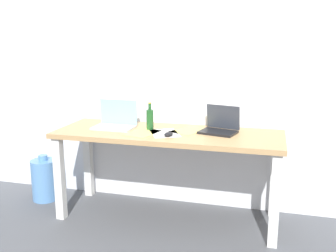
% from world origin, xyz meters
% --- Properties ---
extents(ground_plane, '(8.00, 8.00, 0.00)m').
position_xyz_m(ground_plane, '(0.00, 0.00, 0.00)').
color(ground_plane, '#515459').
extents(back_wall, '(5.20, 0.08, 2.60)m').
position_xyz_m(back_wall, '(0.00, 0.38, 1.30)').
color(back_wall, white).
rests_on(back_wall, ground).
extents(desk, '(1.87, 0.65, 0.75)m').
position_xyz_m(desk, '(0.00, 0.00, 0.65)').
color(desk, tan).
rests_on(desk, ground).
extents(laptop_left, '(0.34, 0.24, 0.23)m').
position_xyz_m(laptop_left, '(-0.48, 0.04, 0.80)').
color(laptop_left, silver).
rests_on(laptop_left, desk).
extents(laptop_right, '(0.33, 0.29, 0.22)m').
position_xyz_m(laptop_right, '(0.41, 0.09, 0.80)').
color(laptop_right, black).
rests_on(laptop_right, desk).
extents(beer_bottle, '(0.06, 0.06, 0.23)m').
position_xyz_m(beer_bottle, '(-0.17, 0.04, 0.85)').
color(beer_bottle, '#1E5123').
rests_on(beer_bottle, desk).
extents(computer_mouse, '(0.08, 0.11, 0.03)m').
position_xyz_m(computer_mouse, '(0.04, -0.14, 0.77)').
color(computer_mouse, black).
rests_on(computer_mouse, desk).
extents(paper_sheet_near_back, '(0.32, 0.36, 0.00)m').
position_xyz_m(paper_sheet_near_back, '(0.16, 0.09, 0.76)').
color(paper_sheet_near_back, '#F4E06B').
rests_on(paper_sheet_near_back, desk).
extents(paper_yellow_folder, '(0.28, 0.34, 0.00)m').
position_xyz_m(paper_yellow_folder, '(-0.19, -0.09, 0.76)').
color(paper_yellow_folder, '#F4E06B').
rests_on(paper_yellow_folder, desk).
extents(paper_sheet_center, '(0.32, 0.36, 0.00)m').
position_xyz_m(paper_sheet_center, '(-0.01, -0.05, 0.76)').
color(paper_sheet_center, white).
rests_on(paper_sheet_center, desk).
extents(water_cooler_jug, '(0.24, 0.24, 0.44)m').
position_xyz_m(water_cooler_jug, '(-1.23, 0.05, 0.20)').
color(water_cooler_jug, '#598CC6').
rests_on(water_cooler_jug, ground).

